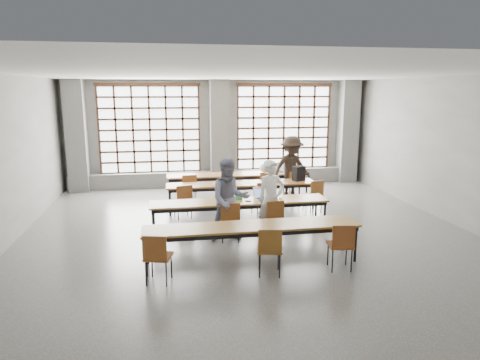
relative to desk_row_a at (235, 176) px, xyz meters
name	(u,v)px	position (x,y,z in m)	size (l,w,h in m)	color
floor	(250,236)	(-0.24, -3.51, -0.66)	(11.00, 11.00, 0.00)	#4B4B48
ceiling	(250,73)	(-0.24, -3.51, 2.84)	(11.00, 11.00, 0.00)	silver
wall_back	(218,133)	(-0.24, 1.99, 1.09)	(10.00, 10.00, 0.00)	#5F5F5C
wall_front	(370,254)	(-0.24, -9.01, 1.09)	(10.00, 10.00, 0.00)	#5F5F5C
wall_right	(461,152)	(4.76, -3.51, 1.09)	(11.00, 11.00, 0.00)	#5F5F5C
column_left	(77,136)	(-4.74, 1.71, 1.09)	(0.60, 0.55, 3.50)	#5C5B59
column_mid	(219,134)	(-0.24, 1.71, 1.09)	(0.60, 0.55, 3.50)	#5C5B59
column_right	(348,132)	(4.26, 1.71, 1.09)	(0.60, 0.55, 3.50)	#5C5B59
window_left	(150,130)	(-2.49, 1.91, 1.24)	(3.32, 0.12, 3.00)	white
window_right	(284,128)	(2.01, 1.91, 1.24)	(3.32, 0.12, 3.00)	white
sill_ledge	(219,178)	(-0.24, 1.79, -0.41)	(9.80, 0.35, 0.50)	#5C5B59
desk_row_a	(235,176)	(0.00, 0.00, 0.00)	(4.00, 0.70, 0.73)	brown
desk_row_b	(242,185)	(-0.02, -1.31, 0.00)	(4.00, 0.70, 0.73)	brown
desk_row_c	(240,203)	(-0.40, -3.14, 0.00)	(4.00, 0.70, 0.73)	brown
desk_row_d	(252,229)	(-0.48, -4.94, 0.00)	(4.00, 0.70, 0.73)	brown
chair_back_left	(189,186)	(-1.39, -0.63, -0.13)	(0.45, 0.46, 0.88)	brown
chair_back_mid	(266,184)	(0.80, -0.63, -0.13)	(0.42, 0.43, 0.88)	brown
chair_back_right	(293,182)	(1.62, -0.63, -0.13)	(0.52, 0.52, 0.88)	brown
chair_mid_left	(183,198)	(-1.61, -1.94, -0.13)	(0.51, 0.51, 0.88)	brown
chair_mid_centre	(262,195)	(0.39, -1.94, -0.13)	(0.50, 0.51, 0.88)	brown
chair_mid_right	(314,193)	(1.80, -1.94, -0.13)	(0.52, 0.52, 0.88)	brown
chair_front_left	(230,218)	(-0.70, -3.77, -0.13)	(0.46, 0.47, 0.88)	brown
chair_front_right	(273,215)	(0.22, -3.77, -0.13)	(0.49, 0.50, 0.88)	brown
chair_near_left	(157,254)	(-2.20, -5.57, -0.13)	(0.51, 0.52, 0.88)	brown
chair_near_mid	(270,246)	(-0.29, -5.57, -0.13)	(0.49, 0.50, 0.88)	brown
chair_near_right	(342,242)	(1.01, -5.57, -0.13)	(0.47, 0.48, 0.88)	brown
student_male	(271,199)	(0.20, -3.64, 0.19)	(0.63, 0.41, 1.72)	white
student_female	(230,200)	(-0.70, -3.64, 0.23)	(0.87, 0.67, 1.78)	navy
student_back	(292,168)	(1.60, -0.50, 0.27)	(1.21, 0.70, 1.87)	black
laptop_front	(262,196)	(0.14, -3.03, 0.13)	(0.42, 0.37, 0.26)	silver
laptop_back	(278,170)	(1.37, 0.11, 0.13)	(0.43, 0.39, 0.26)	silver
mouse	(281,198)	(0.55, -3.16, 0.08)	(0.10, 0.06, 0.04)	white
green_box	(237,198)	(-0.45, -3.06, 0.11)	(0.25, 0.09, 0.09)	#2C8840
phone	(248,201)	(-0.22, -3.24, 0.07)	(0.13, 0.06, 0.01)	black
paper_sheet_a	(219,183)	(-0.62, -1.26, 0.07)	(0.30, 0.21, 0.00)	silver
paper_sheet_b	(231,184)	(-0.32, -1.36, 0.07)	(0.30, 0.21, 0.00)	silver
paper_sheet_c	(245,183)	(0.08, -1.31, 0.07)	(0.30, 0.21, 0.00)	white
backpack	(299,173)	(1.58, -1.26, 0.27)	(0.32, 0.20, 0.40)	black
plastic_bag	(264,168)	(0.90, 0.05, 0.21)	(0.26, 0.21, 0.29)	white
red_pouch	(158,254)	(-2.18, -5.49, -0.16)	(0.20, 0.08, 0.06)	maroon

